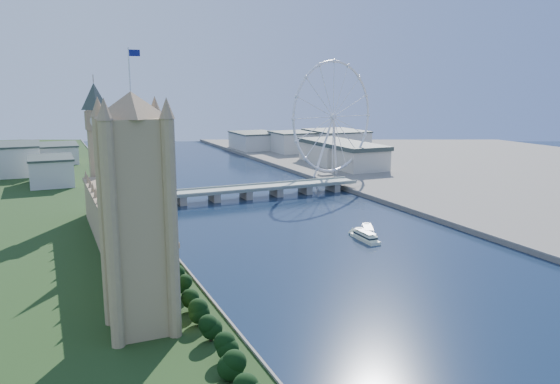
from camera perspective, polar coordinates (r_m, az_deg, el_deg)
ground at (r=251.23m, az=21.50°, el=-13.47°), size 2000.00×2000.00×0.00m
tree_row at (r=248.31m, az=-9.55°, el=-10.98°), size 8.08×200.08×19.13m
victoria_tower at (r=220.33m, az=-14.78°, el=-1.52°), size 28.16×28.16×112.00m
parliament_range at (r=340.44m, az=-16.41°, el=-3.42°), size 24.00×200.00×70.00m
big_ben at (r=439.02m, az=-18.62°, el=6.00°), size 20.02×20.02×110.00m
westminster_bridge at (r=496.54m, az=-3.59°, el=0.10°), size 220.00×22.00×9.50m
london_eye at (r=588.82m, az=5.57°, el=7.78°), size 113.60×39.12×124.30m
county_hall at (r=687.70m, az=6.43°, el=2.57°), size 54.00×144.00×35.00m
city_skyline at (r=751.78m, az=-7.65°, el=4.57°), size 505.00×280.00×32.00m
tour_boat_near at (r=367.72m, az=8.87°, el=-5.01°), size 8.56×30.54×6.71m
tour_boat_far at (r=379.21m, az=9.14°, el=-4.52°), size 21.04×31.30×6.87m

